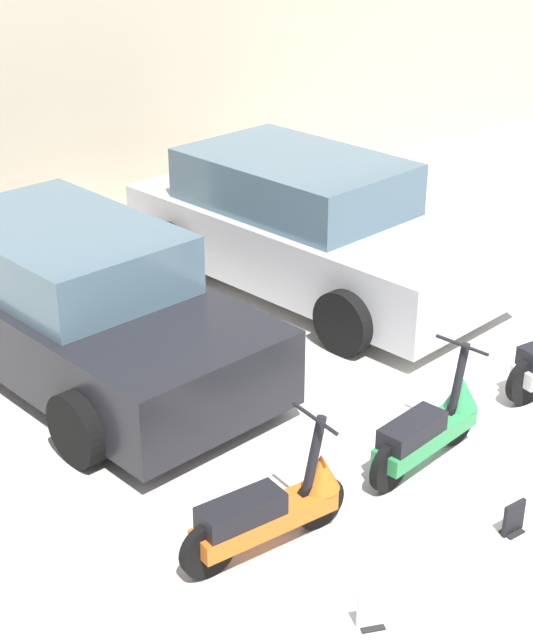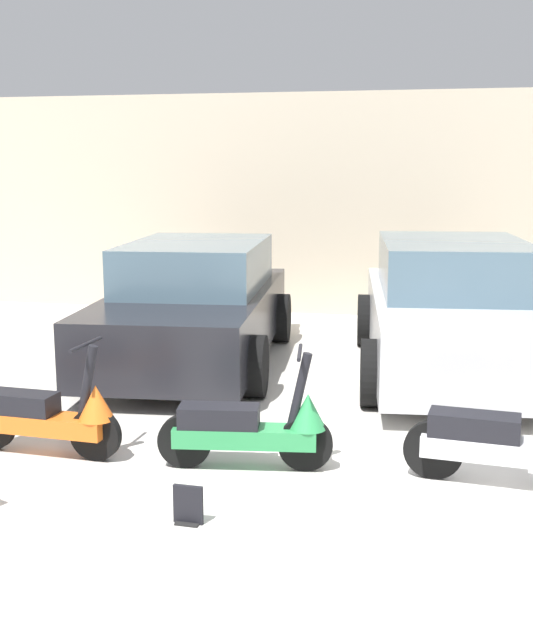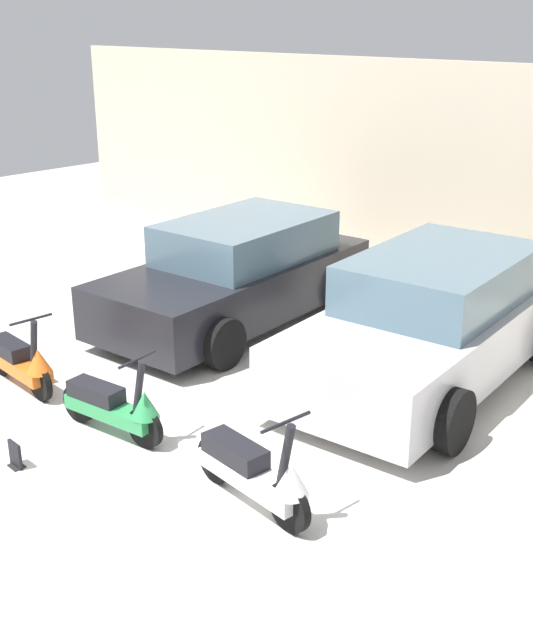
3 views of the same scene
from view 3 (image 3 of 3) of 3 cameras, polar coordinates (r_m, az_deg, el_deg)
The scene contains 8 objects.
ground_plane at distance 7.77m, azimuth -10.96°, elevation -10.47°, with size 28.00×28.00×0.00m, color silver.
wall_back at distance 12.36m, azimuth 16.08°, elevation 9.32°, with size 19.60×0.12×3.38m, color beige.
scooter_front_left at distance 9.48m, azimuth -17.06°, elevation -2.80°, with size 1.37×0.49×0.95m.
scooter_front_right at distance 8.21m, azimuth -10.75°, elevation -6.00°, with size 1.35×0.50×0.94m.
scooter_front_center at distance 6.94m, azimuth -0.79°, elevation -10.75°, with size 1.43×0.52×1.00m.
car_rear_left at distance 11.00m, azimuth -2.07°, elevation 3.31°, with size 2.30×4.30×1.41m.
car_rear_center at distance 9.38m, azimuth 11.63°, elevation -0.12°, with size 2.45×4.50×1.47m.
placard_near_right_scooter at distance 8.00m, azimuth -17.42°, elevation -9.22°, with size 0.20×0.13×0.26m.
Camera 3 is at (5.51, -3.76, 4.00)m, focal length 45.00 mm.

